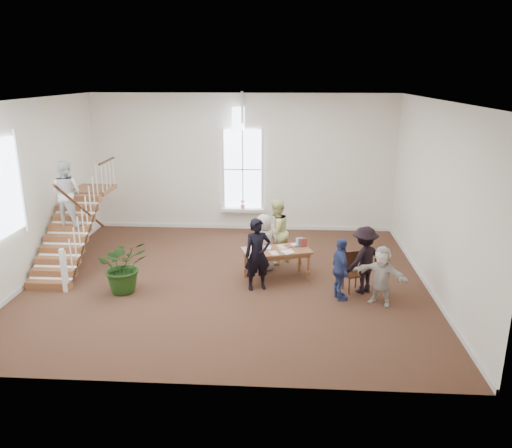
# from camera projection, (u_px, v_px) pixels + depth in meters

# --- Properties ---
(ground) EXTENTS (10.00, 10.00, 0.00)m
(ground) POSITION_uv_depth(u_px,v_px,m) (228.00, 280.00, 12.81)
(ground) COLOR #492A1D
(ground) RESTS_ON ground
(room_shell) EXTENTS (10.49, 10.00, 10.00)m
(room_shell) POSITION_uv_depth(u_px,v_px,m) (243.00, 218.00, 16.88)
(room_shell) COLOR white
(room_shell) RESTS_ON ground
(staircase) EXTENTS (1.10, 4.10, 2.92)m
(staircase) POSITION_uv_depth(u_px,v_px,m) (69.00, 209.00, 13.31)
(staircase) COLOR brown
(staircase) RESTS_ON ground
(library_table) EXTENTS (1.88, 1.34, 0.85)m
(library_table) POSITION_uv_depth(u_px,v_px,m) (277.00, 253.00, 12.70)
(library_table) COLOR brown
(library_table) RESTS_ON ground
(police_officer) EXTENTS (0.76, 0.62, 1.79)m
(police_officer) POSITION_uv_depth(u_px,v_px,m) (258.00, 254.00, 12.05)
(police_officer) COLOR black
(police_officer) RESTS_ON ground
(elderly_woman) EXTENTS (0.89, 0.76, 1.54)m
(elderly_woman) POSITION_uv_depth(u_px,v_px,m) (264.00, 243.00, 13.27)
(elderly_woman) COLOR beige
(elderly_woman) RESTS_ON ground
(person_yellow) EXTENTS (1.11, 1.12, 1.83)m
(person_yellow) POSITION_uv_depth(u_px,v_px,m) (276.00, 232.00, 13.69)
(person_yellow) COLOR #E4E48F
(person_yellow) RESTS_ON ground
(woman_cluster_a) EXTENTS (0.55, 0.94, 1.50)m
(woman_cluster_a) POSITION_uv_depth(u_px,v_px,m) (341.00, 269.00, 11.52)
(woman_cluster_a) COLOR navy
(woman_cluster_a) RESTS_ON ground
(woman_cluster_b) EXTENTS (1.22, 1.13, 1.65)m
(woman_cluster_b) POSITION_uv_depth(u_px,v_px,m) (364.00, 260.00, 11.89)
(woman_cluster_b) COLOR black
(woman_cluster_b) RESTS_ON ground
(woman_cluster_c) EXTENTS (1.32, 1.01, 1.39)m
(woman_cluster_c) POSITION_uv_depth(u_px,v_px,m) (381.00, 276.00, 11.29)
(woman_cluster_c) COLOR beige
(woman_cluster_c) RESTS_ON ground
(floor_plant) EXTENTS (1.52, 1.44, 1.33)m
(floor_plant) POSITION_uv_depth(u_px,v_px,m) (124.00, 266.00, 11.97)
(floor_plant) COLOR #1D3D13
(floor_plant) RESTS_ON ground
(side_chair) EXTENTS (0.53, 0.53, 0.96)m
(side_chair) POSITION_uv_depth(u_px,v_px,m) (352.00, 269.00, 12.08)
(side_chair) COLOR #32200D
(side_chair) RESTS_ON ground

